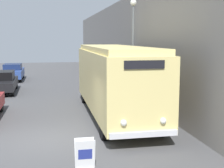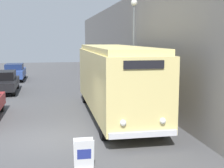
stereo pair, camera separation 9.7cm
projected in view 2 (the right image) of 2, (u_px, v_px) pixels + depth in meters
The scene contains 7 objects.
ground_plane at pixel (50, 140), 11.73m from camera, with size 80.00×80.00×0.00m, color #4C4C4F.
building_wall_right at pixel (131, 45), 22.02m from camera, with size 0.30×60.00×6.72m.
vintage_bus at pixel (115, 78), 15.19m from camera, with size 2.53×9.96×3.43m.
sign_board at pixel (84, 154), 9.12m from camera, with size 0.58×0.34×0.90m.
streetlamp at pixel (134, 37), 17.58m from camera, with size 0.36×0.36×5.96m.
parked_car_mid at pixel (3, 82), 22.16m from camera, with size 2.02×4.71×1.51m.
parked_car_far at pixel (14, 72), 28.67m from camera, with size 1.84×4.49×1.52m.
Camera 2 is at (0.18, -11.54, 3.78)m, focal length 50.00 mm.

